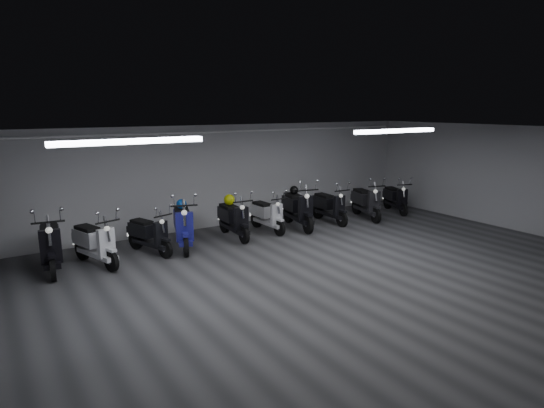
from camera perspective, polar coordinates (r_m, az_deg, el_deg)
floor at (r=8.72m, az=5.51°, el=-10.16°), size 14.00×10.00×0.01m
ceiling at (r=8.10m, az=5.91°, el=8.59°), size 14.00×10.00×0.01m
back_wall at (r=12.54m, az=-8.63°, el=3.25°), size 14.00×0.01×2.80m
right_wall at (r=13.73m, az=29.34°, el=2.59°), size 0.01×10.00×2.80m
fluor_strip_left at (r=7.62m, az=-17.25°, el=7.43°), size 2.40×0.18×0.08m
fluor_strip_right at (r=10.89m, az=15.13°, el=8.76°), size 2.40×0.18×0.08m
conduit at (r=12.34m, az=-8.65°, el=8.81°), size 13.60×0.05×0.05m
scooter_1 at (r=10.27m, az=-25.87°, el=-3.66°), size 0.86×1.99×1.44m
scooter_2 at (r=10.25m, az=-21.17°, el=-3.70°), size 1.07×1.83×1.29m
scooter_3 at (r=10.71m, az=-15.01°, el=-2.91°), size 1.04×1.69×1.19m
scooter_4 at (r=10.91m, az=-11.02°, el=-1.80°), size 1.20×2.03×1.44m
scooter_5 at (r=11.61m, az=-4.80°, el=-1.12°), size 0.67×1.78×1.30m
scooter_6 at (r=12.19m, az=-0.57°, el=-0.69°), size 0.61×1.64×1.20m
scooter_7 at (r=12.55m, az=3.24°, el=0.22°), size 1.01×2.02×1.44m
scooter_8 at (r=13.23m, az=7.19°, el=0.37°), size 0.64×1.73×1.27m
scooter_9 at (r=13.89m, az=11.65°, el=0.89°), size 1.06×1.88×1.33m
scooter_10 at (r=14.94m, az=15.14°, el=1.25°), size 1.07×1.70×1.20m
helmet_0 at (r=12.73m, az=2.75°, el=1.74°), size 0.24×0.24×0.24m
helmet_1 at (r=11.11m, az=-11.18°, el=-0.01°), size 0.24×0.24×0.24m
helmet_2 at (r=11.76m, az=-5.32°, el=0.53°), size 0.29×0.29×0.29m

